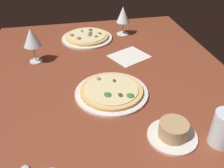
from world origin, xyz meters
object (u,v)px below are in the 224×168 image
at_px(pizza_main, 112,91).
at_px(wine_glass_far, 123,16).
at_px(wine_glass_near, 32,38).
at_px(water_glass, 223,131).
at_px(pizza_side, 87,37).
at_px(paper_menu, 129,56).
at_px(ramekin_on_saucer, 173,132).

distance_m(pizza_main, wine_glass_far, 0.60).
bearing_deg(wine_glass_near, water_glass, 42.37).
bearing_deg(pizza_side, water_glass, 20.24).
relative_size(pizza_main, water_glass, 2.47).
relative_size(wine_glass_far, paper_menu, 0.95).
xyz_separation_m(pizza_main, paper_menu, (-0.28, 0.15, -0.01)).
bearing_deg(wine_glass_near, ramekin_on_saucer, 37.20).
relative_size(pizza_main, pizza_side, 1.02).
height_order(ramekin_on_saucer, paper_menu, ramekin_on_saucer).
distance_m(pizza_side, ramekin_on_saucer, 0.82).
height_order(pizza_main, water_glass, water_glass).
distance_m(pizza_main, water_glass, 0.42).
height_order(pizza_side, wine_glass_far, wine_glass_far).
bearing_deg(ramekin_on_saucer, wine_glass_far, 177.47).
bearing_deg(paper_menu, pizza_side, -170.37).
bearing_deg(wine_glass_far, wine_glass_near, -64.34).
height_order(wine_glass_near, water_glass, wine_glass_near).
xyz_separation_m(pizza_main, pizza_side, (-0.53, -0.03, 0.00)).
xyz_separation_m(pizza_side, ramekin_on_saucer, (0.80, 0.18, 0.01)).
relative_size(pizza_main, paper_menu, 1.68).
xyz_separation_m(wine_glass_far, wine_glass_near, (0.23, -0.49, 0.01)).
height_order(wine_glass_far, water_glass, wine_glass_far).
distance_m(pizza_main, pizza_side, 0.53).
xyz_separation_m(ramekin_on_saucer, paper_menu, (-0.55, 0.00, -0.02)).
height_order(pizza_side, paper_menu, pizza_side).
height_order(pizza_side, ramekin_on_saucer, ramekin_on_saucer).
relative_size(ramekin_on_saucer, paper_menu, 0.92).
bearing_deg(ramekin_on_saucer, pizza_main, -151.53).
xyz_separation_m(pizza_side, paper_menu, (0.25, 0.18, -0.01)).
height_order(pizza_main, ramekin_on_saucer, ramekin_on_saucer).
xyz_separation_m(wine_glass_far, paper_menu, (0.28, -0.03, -0.11)).
xyz_separation_m(wine_glass_near, water_glass, (0.64, 0.58, -0.07)).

